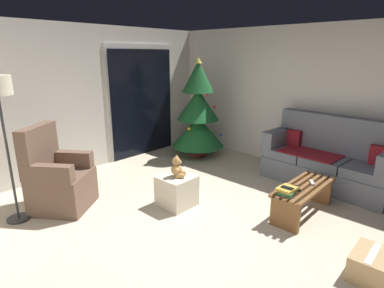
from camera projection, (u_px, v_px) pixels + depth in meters
ground_plane at (213, 231)px, 3.68m from camera, size 7.00×7.00×0.00m
wall_back at (75, 100)px, 5.33m from camera, size 5.72×0.12×2.50m
wall_right at (319, 100)px, 5.35m from camera, size 0.12×6.00×2.50m
patio_door_frame at (142, 101)px, 6.31m from camera, size 1.60×0.02×2.20m
patio_door_glass at (143, 103)px, 6.31m from camera, size 1.50×0.02×2.10m
couch at (328, 160)px, 4.91m from camera, size 0.90×1.99×1.08m
coffee_table at (303, 195)px, 4.01m from camera, size 1.10×0.40×0.40m
remote_black at (297, 188)px, 3.87m from camera, size 0.14×0.14×0.02m
remote_silver at (312, 182)px, 4.04m from camera, size 0.15×0.12×0.02m
book_stack at (287, 190)px, 3.74m from camera, size 0.25×0.20×0.07m
cell_phone at (287, 188)px, 3.72m from camera, size 0.07×0.14×0.01m
christmas_tree at (198, 114)px, 6.16m from camera, size 1.04×1.04×1.96m
armchair at (58, 180)px, 4.16m from camera, size 0.96×0.96×1.13m
ottoman at (177, 191)px, 4.27m from camera, size 0.44×0.44×0.42m
teddy_bear_honey at (177, 168)px, 4.18m from camera, size 0.21×0.22×0.29m
cardboard_box_taped_mid_floor at (371, 265)px, 2.91m from camera, size 0.45×0.33×0.25m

